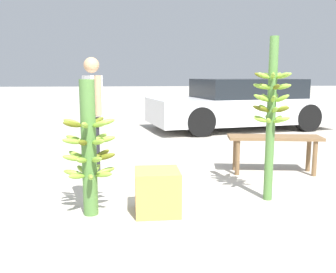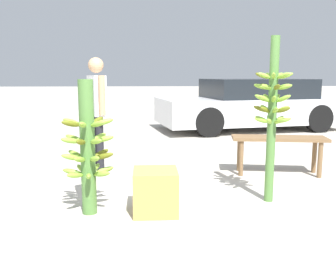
{
  "view_description": "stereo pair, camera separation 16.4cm",
  "coord_description": "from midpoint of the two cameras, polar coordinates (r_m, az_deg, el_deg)",
  "views": [
    {
      "loc": [
        -0.5,
        -3.39,
        1.32
      ],
      "look_at": [
        -0.11,
        0.46,
        0.68
      ],
      "focal_mm": 40.0,
      "sensor_mm": 36.0,
      "label": 1
    },
    {
      "loc": [
        -0.34,
        -3.4,
        1.32
      ],
      "look_at": [
        -0.11,
        0.46,
        0.68
      ],
      "focal_mm": 40.0,
      "sensor_mm": 36.0,
      "label": 2
    }
  ],
  "objects": [
    {
      "name": "produce_crate",
      "position": [
        3.63,
        -2.95,
        -8.39
      ],
      "size": [
        0.42,
        0.42,
        0.42
      ],
      "color": "#C69347",
      "rests_on": "ground_plane"
    },
    {
      "name": "market_bench",
      "position": [
        5.19,
        15.03,
        -0.92
      ],
      "size": [
        1.26,
        0.54,
        0.51
      ],
      "rotation": [
        0.0,
        0.0,
        -0.16
      ],
      "color": "brown",
      "rests_on": "ground_plane"
    },
    {
      "name": "ground_plane",
      "position": [
        3.66,
        1.12,
        -11.68
      ],
      "size": [
        80.0,
        80.0,
        0.0
      ],
      "primitive_type": "plane",
      "color": "#B2AA9E"
    },
    {
      "name": "banana_stalk_center",
      "position": [
        3.98,
        14.33,
        3.82
      ],
      "size": [
        0.39,
        0.39,
        1.7
      ],
      "color": "#4C7A38",
      "rests_on": "ground_plane"
    },
    {
      "name": "vendor_person",
      "position": [
        5.18,
        -12.31,
        4.95
      ],
      "size": [
        0.3,
        0.53,
        1.55
      ],
      "rotation": [
        0.0,
        0.0,
        1.99
      ],
      "color": "black",
      "rests_on": "ground_plane"
    },
    {
      "name": "banana_stalk_left",
      "position": [
        3.57,
        -13.25,
        -1.79
      ],
      "size": [
        0.5,
        0.5,
        1.28
      ],
      "color": "#4C7A38",
      "rests_on": "ground_plane"
    },
    {
      "name": "parked_car",
      "position": [
        9.33,
        10.64,
        4.83
      ],
      "size": [
        4.6,
        2.58,
        1.22
      ],
      "rotation": [
        0.0,
        0.0,
        1.76
      ],
      "color": "silver",
      "rests_on": "ground_plane"
    }
  ]
}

